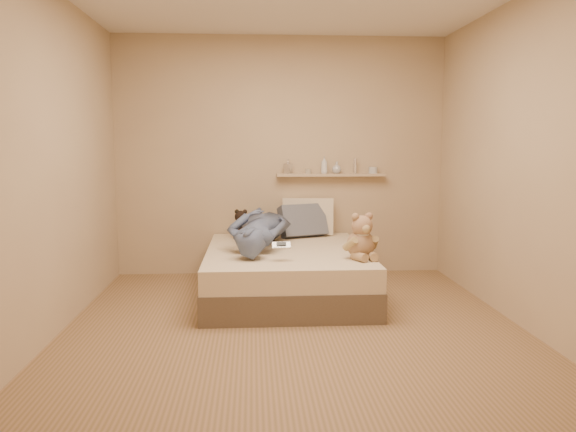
{
  "coord_description": "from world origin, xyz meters",
  "views": [
    {
      "loc": [
        -0.31,
        -4.3,
        1.43
      ],
      "look_at": [
        0.0,
        0.65,
        0.8
      ],
      "focal_mm": 35.0,
      "sensor_mm": 36.0,
      "label": 1
    }
  ],
  "objects": [
    {
      "name": "pillow_grey",
      "position": [
        0.22,
        1.62,
        0.62
      ],
      "size": [
        0.56,
        0.42,
        0.37
      ],
      "primitive_type": "cube",
      "rotation": [
        -0.38,
        0.0,
        0.36
      ],
      "color": "slate",
      "rests_on": "bed"
    },
    {
      "name": "teddy_bear",
      "position": [
        0.62,
        0.43,
        0.62
      ],
      "size": [
        0.32,
        0.33,
        0.41
      ],
      "color": "#8C6A4D",
      "rests_on": "bed"
    },
    {
      "name": "bed",
      "position": [
        0.0,
        0.93,
        0.22
      ],
      "size": [
        1.5,
        1.9,
        0.45
      ],
      "color": "brown",
      "rests_on": "floor"
    },
    {
      "name": "wall_shelf",
      "position": [
        0.55,
        1.84,
        1.1
      ],
      "size": [
        1.2,
        0.12,
        0.03
      ],
      "primitive_type": "cube",
      "color": "tan",
      "rests_on": "wall_back"
    },
    {
      "name": "room",
      "position": [
        0.0,
        0.0,
        1.3
      ],
      "size": [
        3.8,
        3.8,
        3.8
      ],
      "color": "#90694A",
      "rests_on": "ground"
    },
    {
      "name": "game_console",
      "position": [
        -0.07,
        0.37,
        0.59
      ],
      "size": [
        0.16,
        0.07,
        0.05
      ],
      "color": "#B1B2B8",
      "rests_on": "bed"
    },
    {
      "name": "shelf_bottles",
      "position": [
        0.53,
        1.84,
        1.18
      ],
      "size": [
        1.04,
        0.14,
        0.19
      ],
      "color": "silver",
      "rests_on": "wall_shelf"
    },
    {
      "name": "dark_plush",
      "position": [
        -0.44,
        1.6,
        0.58
      ],
      "size": [
        0.2,
        0.2,
        0.3
      ],
      "color": "black",
      "rests_on": "bed"
    },
    {
      "name": "pillow_cream",
      "position": [
        0.29,
        1.76,
        0.65
      ],
      "size": [
        0.57,
        0.27,
        0.41
      ],
      "primitive_type": "cube",
      "rotation": [
        -0.1,
        0.0,
        -0.12
      ],
      "color": "beige",
      "rests_on": "bed"
    },
    {
      "name": "person",
      "position": [
        -0.24,
        1.09,
        0.63
      ],
      "size": [
        0.79,
        1.6,
        0.37
      ],
      "primitive_type": "imported",
      "rotation": [
        0.0,
        0.0,
        2.98
      ],
      "color": "#4D5C7A",
      "rests_on": "bed"
    }
  ]
}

